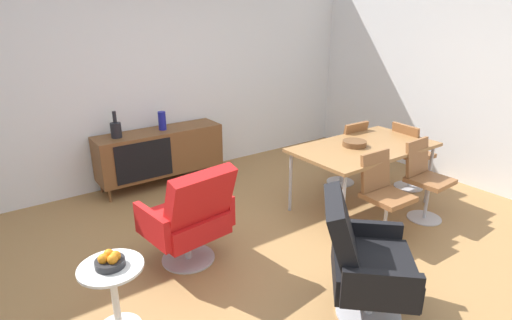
# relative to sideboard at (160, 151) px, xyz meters

# --- Properties ---
(ground_plane) EXTENTS (8.32, 8.32, 0.00)m
(ground_plane) POSITION_rel_sideboard_xyz_m (0.07, -2.30, -0.44)
(ground_plane) COLOR #9E7242
(wall_back) EXTENTS (6.80, 0.12, 2.80)m
(wall_back) POSITION_rel_sideboard_xyz_m (0.07, 0.30, 0.96)
(wall_back) COLOR white
(wall_back) RESTS_ON ground_plane
(wall_right) EXTENTS (0.12, 5.60, 2.80)m
(wall_right) POSITION_rel_sideboard_xyz_m (3.27, -2.30, 0.96)
(wall_right) COLOR white
(wall_right) RESTS_ON ground_plane
(sideboard) EXTENTS (1.60, 0.45, 0.72)m
(sideboard) POSITION_rel_sideboard_xyz_m (0.00, 0.00, 0.00)
(sideboard) COLOR brown
(sideboard) RESTS_ON ground_plane
(vase_cobalt) EXTENTS (0.10, 0.10, 0.23)m
(vase_cobalt) POSITION_rel_sideboard_xyz_m (0.06, 0.00, 0.40)
(vase_cobalt) COLOR navy
(vase_cobalt) RESTS_ON sideboard
(vase_sculptural_dark) EXTENTS (0.13, 0.13, 0.32)m
(vase_sculptural_dark) POSITION_rel_sideboard_xyz_m (-0.52, 0.00, 0.38)
(vase_sculptural_dark) COLOR black
(vase_sculptural_dark) RESTS_ON sideboard
(dining_table) EXTENTS (1.60, 0.90, 0.74)m
(dining_table) POSITION_rel_sideboard_xyz_m (1.58, -1.97, 0.26)
(dining_table) COLOR olive
(dining_table) RESTS_ON ground_plane
(wooden_bowl_on_table) EXTENTS (0.26, 0.26, 0.06)m
(wooden_bowl_on_table) POSITION_rel_sideboard_xyz_m (1.48, -1.91, 0.33)
(wooden_bowl_on_table) COLOR brown
(wooden_bowl_on_table) RESTS_ON dining_table
(dining_chair_front_right) EXTENTS (0.42, 0.44, 0.86)m
(dining_chair_front_right) POSITION_rel_sideboard_xyz_m (1.92, -2.53, 0.03)
(dining_chair_front_right) COLOR brown
(dining_chair_front_right) RESTS_ON ground_plane
(dining_chair_back_right) EXTENTS (0.41, 0.44, 0.86)m
(dining_chair_back_right) POSITION_rel_sideboard_xyz_m (1.92, -1.41, 0.03)
(dining_chair_back_right) COLOR brown
(dining_chair_back_right) RESTS_ON ground_plane
(dining_chair_front_left) EXTENTS (0.41, 0.43, 0.86)m
(dining_chair_front_left) POSITION_rel_sideboard_xyz_m (1.23, -2.53, 0.03)
(dining_chair_front_left) COLOR brown
(dining_chair_front_left) RESTS_ON ground_plane
(dining_chair_far_end) EXTENTS (0.45, 0.43, 0.86)m
(dining_chair_far_end) POSITION_rel_sideboard_xyz_m (2.47, -1.96, 0.03)
(dining_chair_far_end) COLOR brown
(dining_chair_far_end) RESTS_ON ground_plane
(lounge_chair_red) EXTENTS (0.78, 0.72, 0.95)m
(lounge_chair_red) POSITION_rel_sideboard_xyz_m (-0.52, -1.85, 0.03)
(lounge_chair_red) COLOR red
(lounge_chair_red) RESTS_ON ground_plane
(armchair_black_shell) EXTENTS (0.91, 0.91, 0.95)m
(armchair_black_shell) POSITION_rel_sideboard_xyz_m (0.19, -3.18, 0.03)
(armchair_black_shell) COLOR black
(armchair_black_shell) RESTS_ON ground_plane
(side_table_round) EXTENTS (0.44, 0.44, 0.52)m
(side_table_round) POSITION_rel_sideboard_xyz_m (-1.33, -2.28, -0.12)
(side_table_round) COLOR white
(side_table_round) RESTS_ON ground_plane
(fruit_bowl) EXTENTS (0.20, 0.20, 0.11)m
(fruit_bowl) POSITION_rel_sideboard_xyz_m (-1.32, -2.28, 0.12)
(fruit_bowl) COLOR #262628
(fruit_bowl) RESTS_ON side_table_round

